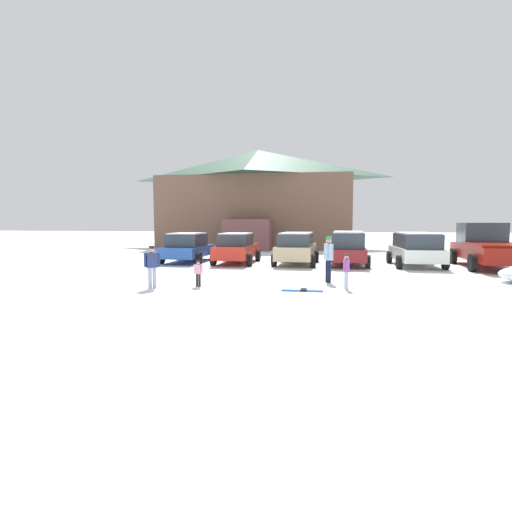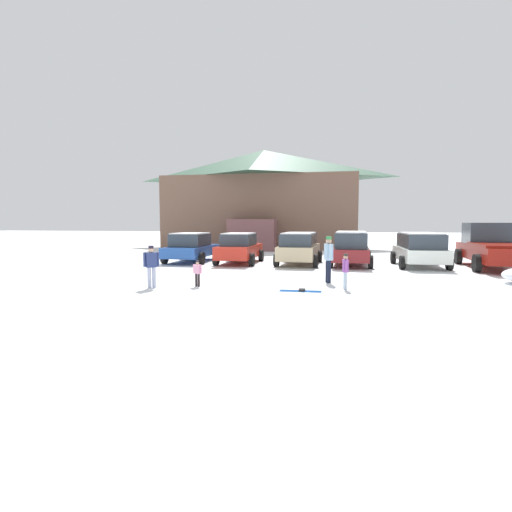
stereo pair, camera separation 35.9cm
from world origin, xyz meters
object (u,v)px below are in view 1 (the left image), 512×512
Objects in this scene: skier_adult_in_blue_parka at (329,256)px; parked_maroon_van at (348,247)px; ski_lodge at (258,198)px; skier_teen_in_navy_coat at (152,264)px; pair_of_skis at (303,291)px; parked_beige_suv at (296,247)px; pickup_truck at (487,247)px; parked_white_suv at (416,248)px; skier_child_in_purple_jacket at (346,269)px; parked_blue_hatchback at (188,247)px; skier_child_in_pink_snowsuit at (198,272)px; parked_red_sedan at (237,248)px.

parked_maroon_van is at bearing 80.59° from skier_adult_in_blue_parka.
skier_teen_in_navy_coat is at bearing -89.19° from ski_lodge.
skier_adult_in_blue_parka is 2.37m from pair_of_skis.
pickup_truck is (9.13, 0.18, 0.11)m from parked_beige_suv.
parked_white_suv is 3.71× the size of skier_child_in_purple_jacket.
pickup_truck is (3.26, 0.12, 0.10)m from parked_white_suv.
skier_child_in_purple_jacket is (8.08, -7.64, -0.15)m from parked_blue_hatchback.
parked_blue_hatchback is 0.95× the size of parked_maroon_van.
parked_maroon_van reaches higher than skier_teen_in_navy_coat.
parked_beige_suv is at bearing -2.22° from parked_blue_hatchback.
skier_adult_in_blue_parka is 1.87× the size of skier_child_in_pink_snowsuit.
ski_lodge reaches higher than pair_of_skis.
skier_adult_in_blue_parka reaches higher than pair_of_skis.
parked_red_sedan is 12.29m from pickup_truck.
skier_adult_in_blue_parka is (6.05, -20.72, -3.37)m from ski_lodge.
parked_blue_hatchback is at bearing 177.78° from parked_beige_suv.
skier_child_in_purple_jacket is 1.65m from pair_of_skis.
parked_white_suv is 9.63m from pair_of_skis.
skier_adult_in_blue_parka is (4.73, -5.99, 0.12)m from parked_red_sedan.
parked_white_suv is at bearing -1.62° from parked_maroon_van.
pickup_truck is at bearing 44.55° from pair_of_skis.
parked_blue_hatchback is 8.63m from skier_child_in_pink_snowsuit.
pickup_truck is at bearing 2.12° from parked_white_suv.
parked_red_sedan is at bearing -179.37° from parked_white_suv.
parked_red_sedan reaches higher than pair_of_skis.
pair_of_skis is at bearing -102.61° from parked_maroon_van.
parked_white_suv is (3.27, -0.09, -0.02)m from parked_maroon_van.
parked_maroon_van reaches higher than pair_of_skis.
parked_white_suv reaches higher than skier_adult_in_blue_parka.
skier_child_in_purple_jacket is at bearing 8.49° from skier_teen_in_navy_coat.
parked_red_sedan is 9.03m from parked_white_suv.
ski_lodge is 21.85m from skier_adult_in_blue_parka.
skier_adult_in_blue_parka is (-4.29, -6.09, 0.04)m from parked_white_suv.
pickup_truck is (15.08, -0.06, 0.19)m from parked_blue_hatchback.
parked_beige_suv is (5.94, -0.23, 0.08)m from parked_blue_hatchback.
ski_lodge is 12.55× the size of pair_of_skis.
parked_beige_suv reaches higher than pair_of_skis.
skier_adult_in_blue_parka is at bearing 68.18° from pair_of_skis.
pickup_truck reaches higher than skier_teen_in_navy_coat.
parked_maroon_van is (7.08, -14.54, -3.39)m from ski_lodge.
parked_beige_suv is 3.11× the size of skier_teen_in_navy_coat.
parked_beige_suv is 9.14m from pickup_truck.
parked_blue_hatchback is 4.94× the size of skier_child_in_pink_snowsuit.
skier_child_in_pink_snowsuit is 3.57m from pair_of_skis.
parked_blue_hatchback is 3.79× the size of skier_child_in_purple_jacket.
ski_lodge is 3.83× the size of parked_white_suv.
pair_of_skis is at bearing -154.67° from skier_child_in_purple_jacket.
ski_lodge is at bearing 106.95° from parked_beige_suv.
parked_maroon_van is at bearing -0.56° from parked_blue_hatchback.
pickup_truck reaches higher than pair_of_skis.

